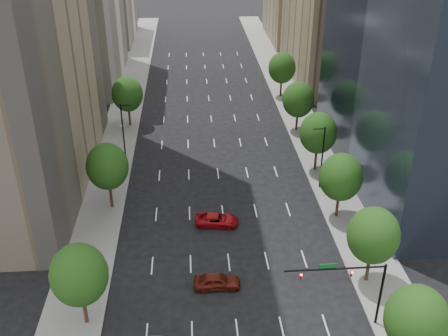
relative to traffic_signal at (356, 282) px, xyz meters
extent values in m
cube|color=slate|center=(-26.03, 30.00, -5.10)|extent=(6.00, 200.00, 0.15)
cube|color=slate|center=(4.97, 30.00, -5.10)|extent=(6.00, 200.00, 0.15)
cube|color=beige|center=(-35.53, 106.00, 3.83)|extent=(14.00, 26.00, 18.00)
cube|color=#8C7759|center=(14.47, 70.00, 9.83)|extent=(14.00, 30.00, 30.00)
cube|color=#8C7759|center=(14.47, 103.00, 2.83)|extent=(14.00, 26.00, 16.00)
ellipsoid|color=#17350E|center=(3.47, -5.00, 0.23)|extent=(5.20, 5.20, 5.98)
cylinder|color=#382316|center=(3.47, 6.00, -3.17)|extent=(0.36, 0.36, 4.00)
ellipsoid|color=#17350E|center=(3.47, 6.00, 0.59)|extent=(5.20, 5.20, 5.98)
cylinder|color=#382316|center=(3.47, 18.00, -3.22)|extent=(0.36, 0.36, 3.90)
ellipsoid|color=#17350E|center=(3.47, 18.00, 0.44)|extent=(5.20, 5.20, 5.98)
cylinder|color=#382316|center=(3.47, 30.00, -3.12)|extent=(0.36, 0.36, 4.10)
ellipsoid|color=#17350E|center=(3.47, 30.00, 0.73)|extent=(5.20, 5.20, 5.98)
cylinder|color=#382316|center=(3.47, 44.00, -3.27)|extent=(0.36, 0.36, 3.80)
ellipsoid|color=#17350E|center=(3.47, 44.00, 0.30)|extent=(5.20, 5.20, 5.98)
cylinder|color=#382316|center=(3.47, 60.00, -3.17)|extent=(0.36, 0.36, 4.00)
ellipsoid|color=#17350E|center=(3.47, 60.00, 0.59)|extent=(5.20, 5.20, 5.98)
cylinder|color=#382316|center=(-24.53, 2.00, -3.17)|extent=(0.36, 0.36, 4.00)
ellipsoid|color=#17350E|center=(-24.53, 2.00, 0.59)|extent=(5.20, 5.20, 5.98)
cylinder|color=#382316|center=(-24.53, 22.00, -3.10)|extent=(0.36, 0.36, 4.15)
ellipsoid|color=#17350E|center=(-24.53, 22.00, 0.80)|extent=(5.20, 5.20, 5.98)
cylinder|color=#382316|center=(-24.53, 48.00, -3.20)|extent=(0.36, 0.36, 3.95)
ellipsoid|color=#17350E|center=(-24.53, 48.00, 0.52)|extent=(5.20, 5.20, 5.98)
cylinder|color=black|center=(2.97, 25.00, -0.67)|extent=(0.20, 0.20, 9.00)
cylinder|color=black|center=(2.17, 25.00, 3.63)|extent=(1.60, 0.14, 0.14)
cylinder|color=black|center=(-24.03, 35.00, -0.67)|extent=(0.20, 0.20, 9.00)
cylinder|color=black|center=(-23.23, 35.00, 3.63)|extent=(1.60, 0.14, 0.14)
cylinder|color=black|center=(2.47, 0.00, -1.67)|extent=(0.24, 0.24, 7.00)
cylinder|color=black|center=(-2.03, 0.00, 1.63)|extent=(9.00, 0.18, 0.18)
imported|color=black|center=(-0.53, 0.00, 1.08)|extent=(0.18, 0.22, 1.10)
imported|color=black|center=(-5.03, 0.00, 1.08)|extent=(0.18, 0.22, 1.10)
sphere|color=#FF0C07|center=(-0.53, -0.18, 1.28)|extent=(0.20, 0.20, 0.20)
sphere|color=#FF0C07|center=(-5.03, -0.18, 1.28)|extent=(0.20, 0.20, 0.20)
cube|color=#0C591E|center=(-2.73, 0.00, 1.98)|extent=(1.60, 0.06, 0.45)
imported|color=#4F150D|center=(-12.04, 6.03, -4.36)|extent=(4.79, 1.95, 1.63)
imported|color=#9A0B11|center=(-11.41, 17.21, -4.45)|extent=(5.47, 3.03, 1.45)
camera|label=1|loc=(-14.19, -34.93, 31.00)|focal=41.81mm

